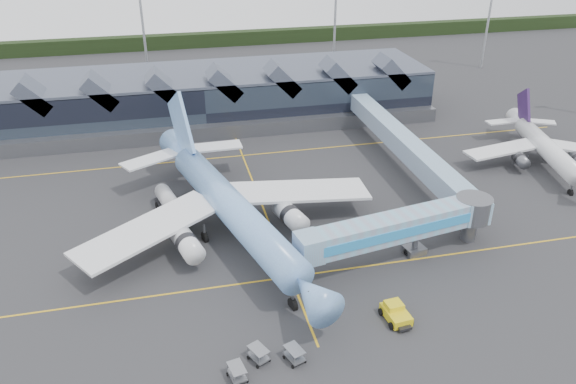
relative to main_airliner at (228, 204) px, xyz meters
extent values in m
plane|color=#27272A|center=(5.64, -3.31, -4.46)|extent=(260.00, 260.00, 0.00)
cube|color=gold|center=(5.64, -11.31, -4.46)|extent=(120.00, 0.25, 0.01)
cube|color=gold|center=(5.64, 24.69, -4.46)|extent=(120.00, 0.25, 0.01)
cube|color=gold|center=(5.64, 6.69, -4.46)|extent=(0.25, 60.00, 0.01)
cube|color=black|center=(5.64, 106.69, -2.46)|extent=(260.00, 4.00, 4.00)
cube|color=black|center=(0.64, 44.69, 0.04)|extent=(90.00, 20.00, 9.00)
cube|color=#444A5B|center=(0.64, 44.69, 4.74)|extent=(90.00, 20.00, 0.60)
cube|color=#5C5D64|center=(0.64, 33.69, -3.16)|extent=(90.00, 2.50, 2.60)
cube|color=#444A5B|center=(-28.36, 37.69, 4.84)|extent=(6.43, 6.00, 6.43)
cube|color=#444A5B|center=(-17.36, 37.69, 4.84)|extent=(6.43, 6.00, 6.43)
cube|color=#444A5B|center=(-6.36, 37.69, 4.84)|extent=(6.43, 6.00, 6.43)
cube|color=#444A5B|center=(4.64, 37.69, 4.84)|extent=(6.43, 6.00, 6.43)
cube|color=#444A5B|center=(15.64, 37.69, 4.84)|extent=(6.43, 6.00, 6.43)
cube|color=#444A5B|center=(26.64, 37.69, 4.84)|extent=(6.43, 6.00, 6.43)
cube|color=#444A5B|center=(37.64, 37.69, 4.84)|extent=(6.43, 6.00, 6.43)
cylinder|color=#9B9EA3|center=(-9.36, 68.69, 6.54)|extent=(0.56, 0.56, 22.00)
cylinder|color=#9B9EA3|center=(35.64, 68.69, 6.54)|extent=(0.56, 0.56, 22.00)
cylinder|color=#9B9EA3|center=(75.64, 66.69, 6.54)|extent=(0.56, 0.56, 22.00)
cylinder|color=#6C97DB|center=(0.41, -1.49, 0.02)|extent=(12.88, 33.58, 4.15)
cone|color=#6C97DB|center=(5.60, -20.51, 0.02)|extent=(5.53, 6.66, 4.15)
cube|color=black|center=(5.79, -21.21, 0.89)|extent=(1.61, 0.74, 0.48)
cone|color=#6C97DB|center=(-5.05, 18.47, 0.33)|extent=(6.04, 8.52, 4.15)
cube|color=white|center=(-10.21, -2.94, -0.71)|extent=(19.22, 15.59, 1.37)
cube|color=white|center=(10.29, 2.67, -0.71)|extent=(19.16, 7.14, 1.37)
cylinder|color=white|center=(-5.79, -5.67, -1.75)|extent=(4.01, 6.25, 2.58)
cylinder|color=white|center=(7.87, -1.94, -1.75)|extent=(4.01, 6.25, 2.58)
cube|color=#6C97DB|center=(-4.54, 16.61, 4.66)|extent=(3.28, 10.39, 11.45)
cube|color=white|center=(-9.60, 15.73, 0.33)|extent=(9.20, 7.17, 0.27)
cube|color=white|center=(0.27, 18.43, 0.33)|extent=(8.73, 3.56, 0.27)
cylinder|color=#5C5D64|center=(4.59, -16.80, -3.26)|extent=(0.31, 0.31, 2.41)
cylinder|color=#5C5D64|center=(-3.38, -1.02, -3.26)|extent=(0.31, 0.31, 2.41)
cylinder|color=#5C5D64|center=(3.43, 0.84, -3.26)|extent=(0.31, 0.31, 2.41)
cylinder|color=black|center=(4.59, -16.80, -4.03)|extent=(0.88, 1.61, 1.54)
cylinder|color=white|center=(53.60, 8.85, -1.24)|extent=(7.54, 21.07, 2.99)
cone|color=white|center=(56.44, 21.39, -1.02)|extent=(3.97, 5.32, 2.99)
cube|color=white|center=(46.99, 11.33, -1.76)|extent=(12.74, 5.00, 1.00)
cylinder|color=#5C5D64|center=(48.72, 8.42, -2.51)|extent=(2.60, 3.91, 1.85)
cube|color=#301848|center=(56.17, 20.22, 1.75)|extent=(1.92, 6.65, 7.29)
cube|color=white|center=(52.95, 21.26, -1.02)|extent=(5.74, 2.21, 0.25)
cube|color=white|center=(59.52, 19.77, -1.02)|extent=(6.03, 4.43, 0.25)
cylinder|color=#5C5D64|center=(51.42, -0.77, -3.60)|extent=(0.28, 0.28, 1.73)
cylinder|color=#5C5D64|center=(51.32, 10.29, -3.60)|extent=(0.28, 0.28, 1.73)
cylinder|color=#5C5D64|center=(56.27, 9.17, -3.60)|extent=(0.28, 0.28, 1.73)
cylinder|color=black|center=(51.42, -0.77, -4.15)|extent=(0.68, 1.18, 1.11)
cube|color=#7DB3D1|center=(18.80, -10.56, 0.14)|extent=(21.13, 6.66, 3.03)
cube|color=#2A90D6|center=(19.08, -12.15, 0.14)|extent=(20.62, 3.69, 1.25)
cube|color=#7DB3D1|center=(7.47, -12.52, 0.14)|extent=(3.25, 3.76, 3.14)
cylinder|color=#5C5D64|center=(21.89, -10.02, -2.16)|extent=(0.73, 0.73, 4.60)
cube|color=#5C5D64|center=(21.89, -10.02, -3.99)|extent=(2.83, 2.49, 0.94)
cylinder|color=black|center=(20.86, -10.20, -4.10)|extent=(0.57, 1.00, 0.94)
cylinder|color=black|center=(22.92, -9.84, -4.10)|extent=(0.57, 1.00, 0.94)
cylinder|color=#5C5D64|center=(30.13, -8.59, 0.14)|extent=(4.60, 4.60, 3.14)
cylinder|color=#5C5D64|center=(30.13, -8.59, -2.16)|extent=(1.88, 1.88, 4.60)
cube|color=black|center=(-7.33, 6.48, -3.74)|extent=(4.38, 9.05, 0.49)
cube|color=yellow|center=(-6.53, 3.27, -2.72)|extent=(2.78, 2.64, 2.14)
cube|color=black|center=(-6.34, 2.52, -2.23)|extent=(2.11, 0.66, 0.97)
cylinder|color=#B4B5B9|center=(-7.61, 7.61, -2.42)|extent=(3.53, 6.01, 2.23)
sphere|color=#B4B5B9|center=(-8.29, 10.34, -2.42)|extent=(2.14, 2.14, 2.14)
sphere|color=#B4B5B9|center=(-6.93, 4.88, -2.42)|extent=(2.14, 2.14, 2.14)
cylinder|color=black|center=(-7.80, 3.36, -3.98)|extent=(0.57, 1.03, 0.97)
cylinder|color=black|center=(-5.45, 3.95, -3.98)|extent=(0.57, 1.03, 0.97)
cylinder|color=black|center=(-8.63, 6.66, -3.98)|extent=(0.57, 1.03, 0.97)
cylinder|color=black|center=(-6.27, 7.24, -3.98)|extent=(0.57, 1.03, 0.97)
cylinder|color=black|center=(-9.21, 9.01, -3.98)|extent=(0.57, 1.03, 0.97)
cylinder|color=black|center=(-6.86, 9.60, -3.98)|extent=(0.57, 1.03, 0.97)
cube|color=yellow|center=(14.73, -21.17, -3.78)|extent=(2.49, 3.73, 0.98)
cube|color=yellow|center=(14.67, -20.58, -3.04)|extent=(1.91, 1.73, 0.69)
cube|color=black|center=(14.91, -23.03, -4.02)|extent=(1.44, 0.91, 0.29)
cylinder|color=black|center=(13.72, -22.45, -4.07)|extent=(0.37, 0.81, 0.79)
cylinder|color=black|center=(15.97, -22.23, -4.07)|extent=(0.37, 0.81, 0.79)
cylinder|color=black|center=(13.49, -20.11, -4.07)|extent=(0.37, 0.81, 0.79)
cylinder|color=black|center=(15.74, -19.89, -4.07)|extent=(0.37, 0.81, 0.79)
cube|color=gray|center=(-0.46, -23.70, -3.94)|extent=(2.12, 2.48, 0.14)
cube|color=gray|center=(-0.46, -23.70, -3.03)|extent=(2.12, 2.48, 0.08)
cylinder|color=black|center=(-0.15, -22.70, -4.29)|extent=(0.25, 0.36, 0.34)
cube|color=gray|center=(2.89, -24.51, -3.94)|extent=(1.98, 2.43, 0.14)
cube|color=gray|center=(2.89, -24.51, -3.03)|extent=(1.98, 2.43, 0.08)
cylinder|color=black|center=(3.30, -23.54, -4.29)|extent=(0.23, 0.36, 0.34)
cube|color=gray|center=(-2.83, -25.58, -3.94)|extent=(1.73, 2.33, 0.14)
cube|color=gray|center=(-2.83, -25.58, -3.03)|extent=(1.73, 2.33, 0.08)
cylinder|color=black|center=(-2.28, -24.69, -4.29)|extent=(0.18, 0.36, 0.34)
camera|label=1|loc=(-6.89, -63.65, 35.18)|focal=35.00mm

